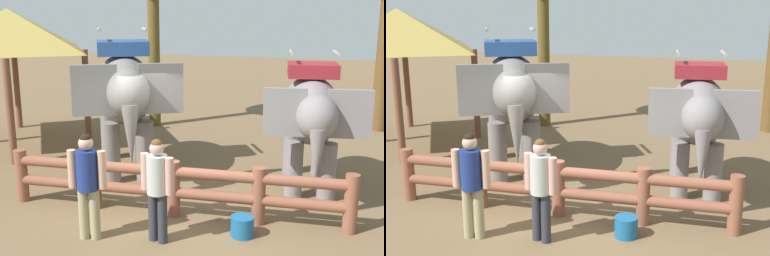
{
  "view_description": "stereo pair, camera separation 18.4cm",
  "coord_description": "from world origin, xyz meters",
  "views": [
    {
      "loc": [
        2.84,
        -7.92,
        3.77
      ],
      "look_at": [
        0.0,
        1.31,
        1.4
      ],
      "focal_mm": 46.22,
      "sensor_mm": 36.0,
      "label": 1
    },
    {
      "loc": [
        3.01,
        -7.86,
        3.77
      ],
      "look_at": [
        0.0,
        1.31,
        1.4
      ],
      "focal_mm": 46.22,
      "sensor_mm": 36.0,
      "label": 2
    }
  ],
  "objects": [
    {
      "name": "ground_plane",
      "position": [
        0.0,
        0.0,
        0.0
      ],
      "size": [
        60.0,
        60.0,
        0.0
      ],
      "primitive_type": "plane",
      "color": "brown"
    },
    {
      "name": "log_fence",
      "position": [
        0.0,
        0.15,
        0.6
      ],
      "size": [
        6.47,
        0.63,
        1.05
      ],
      "color": "brown",
      "rests_on": "ground"
    },
    {
      "name": "elephant_near_left",
      "position": [
        -1.88,
        2.22,
        1.86
      ],
      "size": [
        3.08,
        3.88,
        3.31
      ],
      "color": "slate",
      "rests_on": "ground"
    },
    {
      "name": "elephant_center",
      "position": [
        2.26,
        2.29,
        1.63
      ],
      "size": [
        1.93,
        3.43,
        2.9
      ],
      "color": "slate",
      "rests_on": "ground"
    },
    {
      "name": "tourist_woman_in_black",
      "position": [
        0.1,
        -0.91,
        1.01
      ],
      "size": [
        0.6,
        0.41,
        1.75
      ],
      "color": "#2C2E36",
      "rests_on": "ground"
    },
    {
      "name": "tourist_man_in_blue",
      "position": [
        -1.03,
        -1.15,
        1.05
      ],
      "size": [
        0.63,
        0.41,
        1.81
      ],
      "color": "#989069",
      "rests_on": "ground"
    },
    {
      "name": "thatched_shelter",
      "position": [
        -5.89,
        3.57,
        3.13
      ],
      "size": [
        4.47,
        4.47,
        3.74
      ],
      "color": "brown",
      "rests_on": "ground"
    },
    {
      "name": "feed_bucket",
      "position": [
        1.39,
        -0.32,
        0.18
      ],
      "size": [
        0.39,
        0.39,
        0.35
      ],
      "color": "#19598C",
      "rests_on": "ground"
    }
  ]
}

